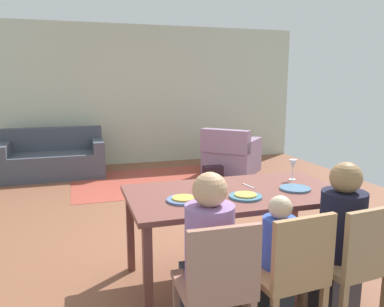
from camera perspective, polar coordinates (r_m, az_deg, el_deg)
name	(u,v)px	position (r m, az deg, el deg)	size (l,w,h in m)	color
ground_plane	(181,214)	(4.82, -1.67, -9.10)	(6.66, 6.32, 0.02)	brown
back_wall	(137,96)	(7.68, -8.23, 8.61)	(6.66, 0.10, 2.70)	beige
dining_table	(236,200)	(3.10, 6.64, -6.93)	(1.73, 0.93, 0.76)	brown
plate_near_man	(184,200)	(2.82, -1.28, -6.98)	(0.25, 0.25, 0.02)	#5874A8
pizza_near_man	(184,198)	(2.81, -1.28, -6.69)	(0.17, 0.17, 0.01)	gold
plate_near_child	(246,197)	(2.92, 8.10, -6.41)	(0.25, 0.25, 0.02)	teal
pizza_near_child	(246,195)	(2.92, 8.11, -6.13)	(0.17, 0.17, 0.01)	gold
plate_near_woman	(295,189)	(3.21, 15.21, -5.10)	(0.25, 0.25, 0.02)	#4B7092
wine_glass	(293,165)	(3.49, 14.91, -1.74)	(0.07, 0.07, 0.19)	silver
fork	(208,195)	(2.94, 2.41, -6.31)	(0.02, 0.15, 0.01)	silver
knife	(249,186)	(3.23, 8.49, -4.86)	(0.01, 0.17, 0.01)	silver
dining_chair_man	(217,282)	(2.31, 3.80, -18.72)	(0.43, 0.43, 0.87)	#A7735F
person_man	(207,265)	(2.44, 2.33, -16.36)	(0.30, 0.40, 1.11)	#323C4B
dining_chair_child	(291,270)	(2.51, 14.64, -16.57)	(0.45, 0.45, 0.87)	#AD7C50
person_child	(275,267)	(2.66, 12.41, -16.24)	(0.22, 0.30, 0.92)	#2F3740
dining_chair_woman	(356,259)	(2.77, 23.34, -14.39)	(0.46, 0.46, 0.87)	#9D7953
person_woman	(337,246)	(2.87, 20.90, -12.79)	(0.30, 0.41, 1.11)	#3B3841
area_rug	(153,181)	(6.33, -5.85, -4.12)	(2.60, 1.80, 0.01)	#A04133
couch	(53,159)	(7.00, -20.09, -0.77)	(1.69, 0.86, 0.82)	#434855
armchair	(231,156)	(6.84, 5.87, -0.30)	(1.21, 1.21, 0.82)	gray
handbag	(213,174)	(6.27, 3.16, -3.04)	(0.32, 0.16, 0.26)	black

